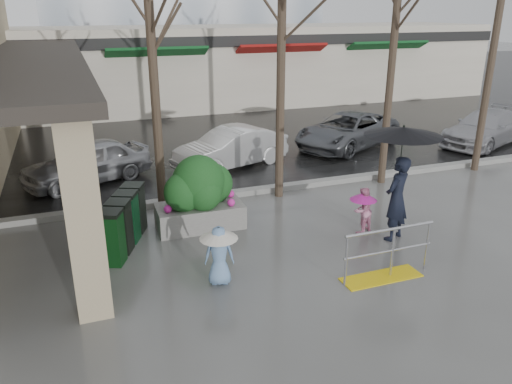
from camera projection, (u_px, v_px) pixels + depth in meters
ground at (293, 261)px, 10.19m from camera, size 120.00×120.00×0.00m
street_asphalt at (139, 96)px, 29.53m from camera, size 120.00×36.00×0.01m
curb at (233, 194)px, 13.68m from camera, size 120.00×0.30×0.15m
canopy_slab at (30, 54)px, 14.39m from camera, size 2.80×18.00×0.25m
pillar_front at (84, 218)px, 7.86m from camera, size 0.55×0.55×3.50m
pillar_back at (73, 130)px, 13.58m from camera, size 0.55×0.55×3.50m
storefront_row at (186, 66)px, 25.94m from camera, size 34.00×6.74×4.00m
handrail at (385, 260)px, 9.45m from camera, size 1.90×0.50×1.03m
tree_mideast at (397, 8)px, 13.15m from camera, size 3.20×3.20×6.50m
woman at (400, 169)px, 10.64m from camera, size 1.64×1.64×2.59m
child_pink at (363, 207)px, 11.30m from camera, size 0.63×0.62×1.08m
child_blue at (219, 250)px, 9.14m from camera, size 0.71×0.71×1.14m
planter at (199, 193)px, 11.52m from camera, size 2.02×1.18×1.75m
news_boxes at (124, 222)px, 10.65m from camera, size 1.24×2.05×1.14m
car_a at (87, 162)px, 14.58m from camera, size 3.99×2.76×1.26m
car_b at (231, 148)px, 16.06m from camera, size 4.05×2.48×1.26m
car_c at (347, 130)px, 18.37m from camera, size 4.99×3.88×1.26m
car_d at (486, 128)px, 18.75m from camera, size 4.69×3.21×1.26m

